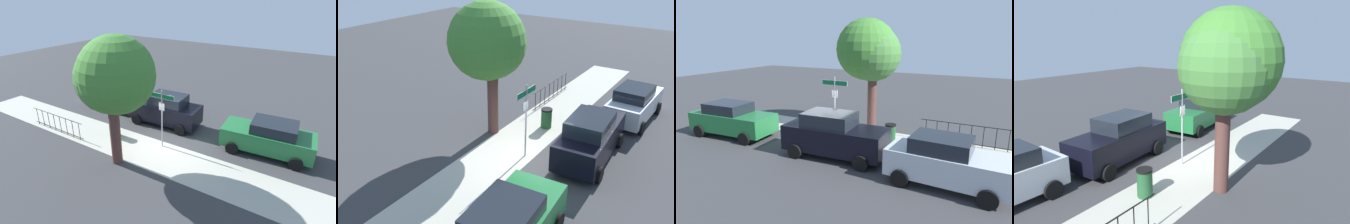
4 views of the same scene
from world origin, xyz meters
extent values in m
plane|color=#38383A|center=(0.00, 0.00, 0.00)|extent=(60.00, 60.00, 0.00)
cube|color=#AFAD9E|center=(2.00, 1.30, 0.00)|extent=(24.00, 2.60, 0.00)
cylinder|color=#9EA0A5|center=(0.15, 0.40, 1.60)|extent=(0.07, 0.07, 3.20)
cube|color=#0F723D|center=(0.15, 0.40, 2.88)|extent=(1.41, 0.02, 0.22)
cube|color=white|center=(0.15, 0.40, 2.88)|extent=(1.44, 0.02, 0.25)
cube|color=silver|center=(0.15, 0.42, 2.33)|extent=(0.32, 0.02, 0.42)
cylinder|color=#50302B|center=(1.22, 2.79, 1.66)|extent=(0.50, 0.50, 3.31)
sphere|color=#3D7A2E|center=(0.84, 2.79, 4.47)|extent=(3.36, 3.36, 3.36)
sphere|color=#417936|center=(1.21, 2.80, 4.27)|extent=(3.06, 3.06, 3.06)
sphere|color=#36872C|center=(0.88, 2.95, 4.22)|extent=(2.27, 2.27, 2.27)
cube|color=black|center=(-4.99, -1.93, 1.52)|extent=(2.24, 1.77, 0.53)
cylinder|color=black|center=(-3.28, -0.88, 0.32)|extent=(0.65, 0.26, 0.64)
cylinder|color=black|center=(-3.15, -2.72, 0.32)|extent=(0.65, 0.26, 0.64)
cube|color=black|center=(1.49, -1.91, 0.86)|extent=(4.57, 2.01, 1.08)
cube|color=black|center=(1.22, -1.93, 1.70)|extent=(2.24, 1.66, 0.59)
cylinder|color=black|center=(2.95, -0.95, 0.32)|extent=(0.65, 0.26, 0.64)
cylinder|color=black|center=(3.06, -2.68, 0.32)|extent=(0.65, 0.26, 0.64)
cylinder|color=black|center=(-0.08, -1.14, 0.32)|extent=(0.65, 0.26, 0.64)
cylinder|color=black|center=(0.03, -2.87, 0.32)|extent=(0.65, 0.26, 0.64)
cube|color=#B5BAC2|center=(6.26, -2.37, 0.80)|extent=(4.22, 1.86, 0.95)
cube|color=black|center=(6.01, -2.36, 1.54)|extent=(2.05, 1.58, 0.53)
cylinder|color=black|center=(7.71, -1.57, 0.32)|extent=(0.65, 0.24, 0.64)
cylinder|color=black|center=(7.64, -3.28, 0.32)|extent=(0.65, 0.24, 0.64)
cylinder|color=black|center=(4.88, -1.46, 0.32)|extent=(0.65, 0.24, 0.64)
cylinder|color=black|center=(4.82, -3.18, 0.32)|extent=(0.65, 0.24, 0.64)
cylinder|color=black|center=(6.32, 2.30, 1.05)|extent=(4.31, 0.04, 0.04)
cylinder|color=black|center=(6.32, 2.30, 0.12)|extent=(4.31, 0.04, 0.04)
cylinder|color=black|center=(4.44, 2.30, 0.53)|extent=(0.03, 0.03, 1.05)
cylinder|color=black|center=(4.98, 2.30, 0.53)|extent=(0.03, 0.03, 1.05)
cylinder|color=black|center=(5.52, 2.30, 0.53)|extent=(0.03, 0.03, 1.05)
cylinder|color=black|center=(6.05, 2.30, 0.53)|extent=(0.03, 0.03, 1.05)
cylinder|color=black|center=(6.59, 2.30, 0.53)|extent=(0.03, 0.03, 1.05)
cylinder|color=black|center=(7.13, 2.30, 0.53)|extent=(0.03, 0.03, 1.05)
cylinder|color=black|center=(7.67, 2.30, 0.53)|extent=(0.03, 0.03, 1.05)
cylinder|color=black|center=(8.21, 2.30, 0.53)|extent=(0.03, 0.03, 1.05)
cylinder|color=#1E4C28|center=(3.02, 0.90, 0.45)|extent=(0.52, 0.52, 0.90)
cylinder|color=black|center=(3.02, 0.90, 0.94)|extent=(0.55, 0.55, 0.08)
camera|label=1|loc=(-6.69, 10.78, 7.65)|focal=28.49mm
camera|label=2|loc=(-11.48, -6.27, 8.14)|focal=39.18mm
camera|label=3|loc=(7.62, -12.59, 5.16)|focal=31.99mm
camera|label=4|loc=(9.89, 7.26, 5.22)|focal=32.72mm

